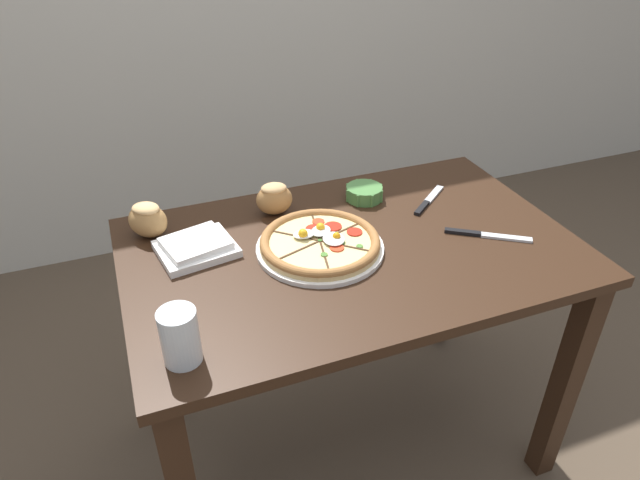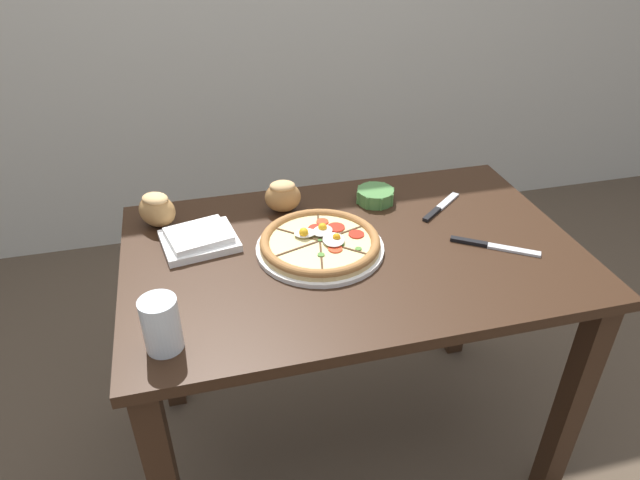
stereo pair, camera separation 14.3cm
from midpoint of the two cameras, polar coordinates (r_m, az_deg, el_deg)
name	(u,v)px [view 1 (the left image)]	position (r m, az deg, el deg)	size (l,w,h in m)	color
ground_plane	(345,438)	(1.99, 0.31, -19.25)	(12.00, 12.00, 0.00)	brown
dining_table	(350,285)	(1.54, 0.39, -4.64)	(1.15, 0.73, 0.76)	#331E11
pizza	(320,243)	(1.44, -2.84, -0.42)	(0.33, 0.33, 0.05)	white
ramekin_bowl	(364,193)	(1.67, 2.00, 4.70)	(0.11, 0.11, 0.04)	#4C8442
napkin_folded	(196,247)	(1.48, -15.02, -0.76)	(0.21, 0.19, 0.04)	white
bread_piece_near	(274,198)	(1.60, -7.18, 4.11)	(0.11, 0.09, 0.09)	#A3703D
bread_piece_mid	(148,219)	(1.57, -19.40, 1.90)	(0.13, 0.13, 0.10)	#B27F47
knife_main	(487,235)	(1.54, 13.82, 0.40)	(0.20, 0.14, 0.01)	silver
knife_spare	(429,200)	(1.68, 8.43, 3.88)	(0.16, 0.14, 0.01)	silver
water_glass	(180,339)	(1.16, -17.31, -9.60)	(0.08, 0.08, 0.12)	white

